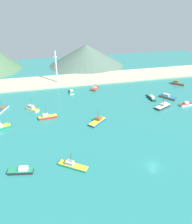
{
  "coord_description": "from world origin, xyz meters",
  "views": [
    {
      "loc": [
        -33.41,
        -51.16,
        50.63
      ],
      "look_at": [
        -9.55,
        42.99,
        0.41
      ],
      "focal_mm": 34.55,
      "sensor_mm": 36.0,
      "label": 1
    }
  ],
  "objects_px": {
    "fishing_boat_6": "(187,104)",
    "fishing_boat_15": "(95,89)",
    "fishing_boat_4": "(72,91)",
    "fishing_boat_5": "(98,121)",
    "fishing_boat_9": "(2,109)",
    "fishing_boat_10": "(151,97)",
    "fishing_boat_3": "(72,165)",
    "radio_tower": "(56,67)",
    "fishing_boat_14": "(1,127)",
    "fishing_boat_8": "(47,117)",
    "fishing_boat_1": "(21,171)",
    "fishing_boat_13": "(178,83)",
    "fishing_boat_7": "(163,106)",
    "fishing_boat_2": "(32,108)",
    "fishing_boat_11": "(167,97)"
  },
  "relations": [
    {
      "from": "fishing_boat_5",
      "to": "fishing_boat_15",
      "type": "distance_m",
      "value": 41.97
    },
    {
      "from": "fishing_boat_9",
      "to": "fishing_boat_15",
      "type": "xyz_separation_m",
      "value": [
        53.9,
        16.86,
        0.13
      ]
    },
    {
      "from": "fishing_boat_5",
      "to": "fishing_boat_15",
      "type": "bearing_deg",
      "value": 77.54
    },
    {
      "from": "fishing_boat_1",
      "to": "radio_tower",
      "type": "bearing_deg",
      "value": 77.02
    },
    {
      "from": "fishing_boat_6",
      "to": "fishing_boat_7",
      "type": "relative_size",
      "value": 0.94
    },
    {
      "from": "fishing_boat_5",
      "to": "fishing_boat_14",
      "type": "relative_size",
      "value": 1.25
    },
    {
      "from": "fishing_boat_2",
      "to": "fishing_boat_4",
      "type": "bearing_deg",
      "value": 39.24
    },
    {
      "from": "fishing_boat_1",
      "to": "fishing_boat_3",
      "type": "relative_size",
      "value": 0.85
    },
    {
      "from": "fishing_boat_9",
      "to": "fishing_boat_10",
      "type": "relative_size",
      "value": 1.16
    },
    {
      "from": "fishing_boat_1",
      "to": "fishing_boat_3",
      "type": "xyz_separation_m",
      "value": [
        16.81,
        -1.44,
        -0.12
      ]
    },
    {
      "from": "fishing_boat_9",
      "to": "radio_tower",
      "type": "height_order",
      "value": "radio_tower"
    },
    {
      "from": "fishing_boat_3",
      "to": "fishing_boat_5",
      "type": "bearing_deg",
      "value": 59.67
    },
    {
      "from": "fishing_boat_2",
      "to": "fishing_boat_15",
      "type": "relative_size",
      "value": 0.98
    },
    {
      "from": "fishing_boat_4",
      "to": "fishing_boat_1",
      "type": "bearing_deg",
      "value": -111.94
    },
    {
      "from": "fishing_boat_6",
      "to": "radio_tower",
      "type": "relative_size",
      "value": 0.43
    },
    {
      "from": "fishing_boat_6",
      "to": "fishing_boat_14",
      "type": "relative_size",
      "value": 1.24
    },
    {
      "from": "fishing_boat_3",
      "to": "radio_tower",
      "type": "bearing_deg",
      "value": 88.21
    },
    {
      "from": "fishing_boat_6",
      "to": "fishing_boat_13",
      "type": "xyz_separation_m",
      "value": [
        13.55,
        30.45,
        0.15
      ]
    },
    {
      "from": "fishing_boat_3",
      "to": "fishing_boat_10",
      "type": "distance_m",
      "value": 70.55
    },
    {
      "from": "fishing_boat_5",
      "to": "radio_tower",
      "type": "distance_m",
      "value": 61.21
    },
    {
      "from": "fishing_boat_4",
      "to": "fishing_boat_5",
      "type": "bearing_deg",
      "value": -81.09
    },
    {
      "from": "fishing_boat_4",
      "to": "fishing_boat_13",
      "type": "distance_m",
      "value": 71.96
    },
    {
      "from": "fishing_boat_5",
      "to": "fishing_boat_4",
      "type": "bearing_deg",
      "value": 98.91
    },
    {
      "from": "fishing_boat_3",
      "to": "fishing_boat_6",
      "type": "relative_size",
      "value": 1.06
    },
    {
      "from": "fishing_boat_13",
      "to": "fishing_boat_1",
      "type": "bearing_deg",
      "value": -147.68
    },
    {
      "from": "fishing_boat_1",
      "to": "fishing_boat_4",
      "type": "height_order",
      "value": "fishing_boat_1"
    },
    {
      "from": "fishing_boat_9",
      "to": "fishing_boat_6",
      "type": "bearing_deg",
      "value": -10.6
    },
    {
      "from": "fishing_boat_8",
      "to": "fishing_boat_9",
      "type": "bearing_deg",
      "value": 147.79
    },
    {
      "from": "fishing_boat_5",
      "to": "fishing_boat_13",
      "type": "distance_m",
      "value": 75.06
    },
    {
      "from": "fishing_boat_2",
      "to": "fishing_boat_15",
      "type": "bearing_deg",
      "value": 27.53
    },
    {
      "from": "fishing_boat_5",
      "to": "fishing_boat_7",
      "type": "distance_m",
      "value": 38.38
    },
    {
      "from": "fishing_boat_1",
      "to": "radio_tower",
      "type": "relative_size",
      "value": 0.38
    },
    {
      "from": "fishing_boat_6",
      "to": "fishing_boat_15",
      "type": "distance_m",
      "value": 55.45
    },
    {
      "from": "fishing_boat_3",
      "to": "radio_tower",
      "type": "xyz_separation_m",
      "value": [
        2.69,
        86.05,
        10.6
      ]
    },
    {
      "from": "fishing_boat_11",
      "to": "radio_tower",
      "type": "bearing_deg",
      "value": 145.11
    },
    {
      "from": "fishing_boat_4",
      "to": "fishing_boat_15",
      "type": "xyz_separation_m",
      "value": [
        15.32,
        1.05,
        0.05
      ]
    },
    {
      "from": "fishing_boat_2",
      "to": "fishing_boat_10",
      "type": "bearing_deg",
      "value": -1.41
    },
    {
      "from": "fishing_boat_5",
      "to": "fishing_boat_14",
      "type": "height_order",
      "value": "fishing_boat_5"
    },
    {
      "from": "fishing_boat_13",
      "to": "radio_tower",
      "type": "xyz_separation_m",
      "value": [
        -78.84,
        22.4,
        10.34
      ]
    },
    {
      "from": "fishing_boat_14",
      "to": "radio_tower",
      "type": "relative_size",
      "value": 0.34
    },
    {
      "from": "fishing_boat_10",
      "to": "fishing_boat_11",
      "type": "xyz_separation_m",
      "value": [
        9.22,
        -1.92,
        0.13
      ]
    },
    {
      "from": "fishing_boat_8",
      "to": "fishing_boat_10",
      "type": "height_order",
      "value": "fishing_boat_8"
    },
    {
      "from": "fishing_boat_6",
      "to": "fishing_boat_15",
      "type": "bearing_deg",
      "value": 140.87
    },
    {
      "from": "fishing_boat_1",
      "to": "fishing_boat_15",
      "type": "height_order",
      "value": "fishing_boat_15"
    },
    {
      "from": "fishing_boat_4",
      "to": "fishing_boat_13",
      "type": "bearing_deg",
      "value": -2.78
    },
    {
      "from": "fishing_boat_6",
      "to": "fishing_boat_13",
      "type": "bearing_deg",
      "value": 66.02
    },
    {
      "from": "fishing_boat_13",
      "to": "fishing_boat_11",
      "type": "bearing_deg",
      "value": -134.78
    },
    {
      "from": "fishing_boat_11",
      "to": "radio_tower",
      "type": "height_order",
      "value": "radio_tower"
    },
    {
      "from": "radio_tower",
      "to": "fishing_boat_8",
      "type": "bearing_deg",
      "value": -100.76
    },
    {
      "from": "fishing_boat_14",
      "to": "fishing_boat_8",
      "type": "bearing_deg",
      "value": 13.63
    }
  ]
}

